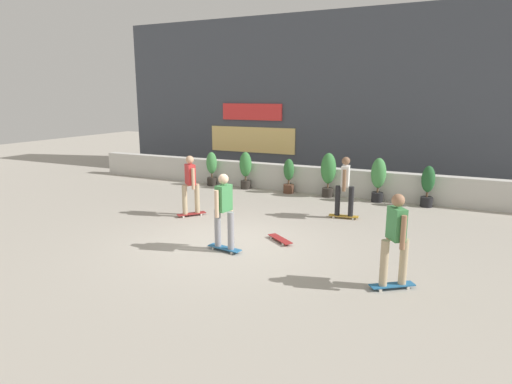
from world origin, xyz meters
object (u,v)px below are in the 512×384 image
Objects in this scene: potted_plant_3 at (328,172)px; skater_by_wall_left at (190,183)px; skateboard_near_camera at (280,239)px; potted_plant_0 at (212,167)px; skater_far_left at (396,237)px; skater_mid_plaza at (345,185)px; skater_by_wall_right at (224,209)px; potted_plant_5 at (428,185)px; potted_plant_1 at (246,168)px; potted_plant_2 at (289,175)px; potted_plant_4 at (378,177)px.

skater_by_wall_left is at bearing -124.97° from potted_plant_3.
potted_plant_0 is at bearing 134.14° from skateboard_near_camera.
skater_far_left reaches higher than potted_plant_0.
skater_mid_plaza is 1.00× the size of skater_by_wall_right.
potted_plant_5 is 1.65× the size of skateboard_near_camera.
potted_plant_3 is 2.62m from skater_mid_plaza.
skater_far_left is at bearing -23.20° from skater_by_wall_left.
skater_mid_plaza is at bearing -29.27° from potted_plant_1.
potted_plant_3 reaches higher than potted_plant_2.
potted_plant_5 is (4.47, 0.00, 0.06)m from potted_plant_2.
skater_by_wall_right is 3.05m from skater_by_wall_left.
skater_mid_plaza is at bearing 22.14° from skater_by_wall_left.
skater_by_wall_right is at bearing -81.85° from potted_plant_2.
skater_by_wall_right and skater_by_wall_left have the same top height.
skater_mid_plaza reaches higher than potted_plant_5.
skateboard_near_camera is (-0.82, -2.58, -0.88)m from skater_mid_plaza.
potted_plant_3 is at bearing -180.00° from potted_plant_5.
skater_mid_plaza is 2.24× the size of skateboard_near_camera.
skater_mid_plaza and skater_by_wall_left have the same top height.
potted_plant_3 is at bearing -0.00° from potted_plant_0.
potted_plant_4 is 1.12× the size of potted_plant_5.
skater_mid_plaza is at bearing 72.34° from skateboard_near_camera.
potted_plant_1 is 1.66m from potted_plant_2.
skater_by_wall_left is (1.70, -3.94, 0.26)m from potted_plant_0.
skateboard_near_camera is at bearing -104.64° from potted_plant_4.
potted_plant_2 is at bearing -0.00° from potted_plant_0.
potted_plant_0 is 0.74× the size of skater_far_left.
potted_plant_3 is at bearing 0.00° from potted_plant_1.
potted_plant_1 reaches higher than skateboard_near_camera.
skater_mid_plaza is at bearing -42.83° from potted_plant_2.
potted_plant_4 is at bearing 0.00° from potted_plant_1.
skater_mid_plaza is at bearing -22.76° from potted_plant_0.
potted_plant_4 is at bearing 102.67° from skater_far_left.
skater_by_wall_right is (-1.67, -3.67, 0.00)m from skater_mid_plaza.
potted_plant_1 is 1.76× the size of skateboard_near_camera.
potted_plant_2 is 3.01m from potted_plant_4.
potted_plant_0 is at bearing 180.00° from potted_plant_3.
skater_by_wall_right is at bearing -114.53° from skater_mid_plaza.
potted_plant_4 is 5.89m from skater_by_wall_left.
potted_plant_3 is at bearing 115.46° from skater_far_left.
skater_mid_plaza reaches higher than potted_plant_0.
skater_far_left is at bearing -55.34° from potted_plant_2.
skateboard_near_camera is at bearing -70.82° from potted_plant_2.
potted_plant_4 is at bearing 0.00° from potted_plant_2.
skateboard_near_camera is at bearing 151.17° from skater_far_left.
potted_plant_2 is 3.47m from skater_mid_plaza.
potted_plant_2 is 0.95× the size of potted_plant_5.
potted_plant_5 is 3.05m from skater_mid_plaza.
potted_plant_1 is 3.95m from skater_by_wall_left.
skater_mid_plaza is 4.22m from skater_by_wall_left.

